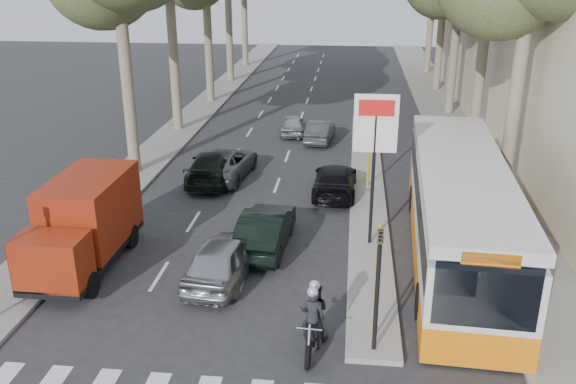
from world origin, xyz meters
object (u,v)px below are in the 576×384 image
silver_hatchback (223,258)px  motorcycle (313,317)px  red_truck (85,222)px  dark_hatchback (265,229)px  city_bus (459,208)px

silver_hatchback → motorcycle: size_ratio=1.92×
red_truck → motorcycle: 8.81m
dark_hatchback → red_truck: bearing=21.8°
motorcycle → dark_hatchback: bearing=113.2°
city_bus → red_truck: bearing=-167.7°
silver_hatchback → dark_hatchback: size_ratio=0.96×
motorcycle → red_truck: bearing=157.3°
silver_hatchback → dark_hatchback: bearing=-106.8°
red_truck → city_bus: bearing=9.4°
dark_hatchback → city_bus: (6.70, 0.05, 1.09)m
silver_hatchback → red_truck: bearing=1.1°
dark_hatchback → city_bus: 6.79m
dark_hatchback → motorcycle: size_ratio=1.99×
dark_hatchback → red_truck: 6.18m
dark_hatchback → silver_hatchback: bearing=69.9°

